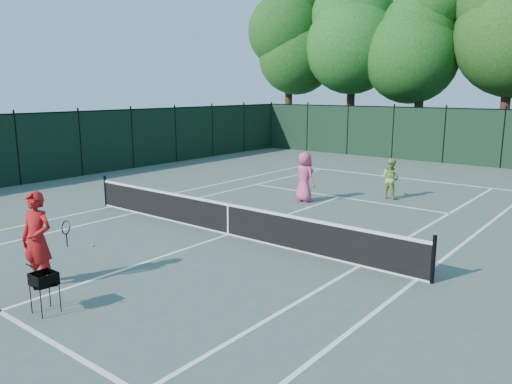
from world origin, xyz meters
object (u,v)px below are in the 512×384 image
Objects in this scene: loose_ball_midcourt at (92,245)px; player_pink at (305,177)px; player_green at (390,179)px; ball_hopper at (44,279)px; coach at (37,240)px.

player_pink is at bearing 80.08° from loose_ball_midcourt.
player_green is at bearing 70.86° from loose_ball_midcourt.
player_green is 13.30m from ball_hopper.
player_pink is 2.35× the size of ball_hopper.
ball_hopper is 11.40× the size of loose_ball_midcourt.
coach reaches higher than player_pink.
coach is 1.33× the size of player_green.
ball_hopper reaches higher than loose_ball_midcourt.
coach reaches higher than ball_hopper.
coach is at bearing 89.59° from player_green.
player_pink reaches higher than ball_hopper.
coach is 1.48m from ball_hopper.
coach reaches higher than loose_ball_midcourt.
ball_hopper is at bearing 95.55° from player_green.
loose_ball_midcourt is at bearing 97.74° from player_pink.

